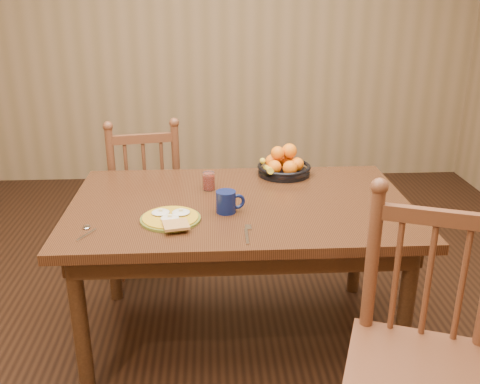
{
  "coord_description": "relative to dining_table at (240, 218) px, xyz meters",
  "views": [
    {
      "loc": [
        -0.13,
        -2.34,
        1.7
      ],
      "look_at": [
        0.0,
        0.0,
        0.8
      ],
      "focal_mm": 40.0,
      "sensor_mm": 36.0,
      "label": 1
    }
  ],
  "objects": [
    {
      "name": "room",
      "position": [
        0.0,
        0.0,
        0.68
      ],
      "size": [
        4.52,
        5.02,
        2.72
      ],
      "color": "black",
      "rests_on": "ground"
    },
    {
      "name": "dining_table",
      "position": [
        0.0,
        0.0,
        0.0
      ],
      "size": [
        1.6,
        1.0,
        0.75
      ],
      "color": "black",
      "rests_on": "ground"
    },
    {
      "name": "chair_far",
      "position": [
        -0.54,
        0.75,
        -0.19
      ],
      "size": [
        0.51,
        0.5,
        0.98
      ],
      "rotation": [
        0.0,
        0.0,
        3.31
      ],
      "color": "#502B18",
      "rests_on": "ground"
    },
    {
      "name": "chair_near",
      "position": [
        0.57,
        -0.89,
        -0.15
      ],
      "size": [
        0.62,
        0.6,
        1.07
      ],
      "rotation": [
        0.0,
        0.0,
        -0.36
      ],
      "color": "#502B18",
      "rests_on": "ground"
    },
    {
      "name": "breakfast_plate",
      "position": [
        -0.31,
        -0.2,
        0.1
      ],
      "size": [
        0.26,
        0.3,
        0.04
      ],
      "color": "#59601E",
      "rests_on": "dining_table"
    },
    {
      "name": "fork",
      "position": [
        0.01,
        -0.35,
        0.09
      ],
      "size": [
        0.03,
        0.18,
        0.0
      ],
      "rotation": [
        0.0,
        0.0,
        -0.01
      ],
      "color": "silver",
      "rests_on": "dining_table"
    },
    {
      "name": "spoon",
      "position": [
        -0.66,
        -0.28,
        0.09
      ],
      "size": [
        0.06,
        0.15,
        0.01
      ],
      "rotation": [
        0.0,
        0.0,
        -0.47
      ],
      "color": "silver",
      "rests_on": "dining_table"
    },
    {
      "name": "coffee_mug",
      "position": [
        -0.07,
        -0.12,
        0.14
      ],
      "size": [
        0.13,
        0.09,
        0.1
      ],
      "color": "#0A133A",
      "rests_on": "dining_table"
    },
    {
      "name": "juice_glass",
      "position": [
        -0.15,
        0.17,
        0.13
      ],
      "size": [
        0.06,
        0.06,
        0.09
      ],
      "color": "silver",
      "rests_on": "dining_table"
    },
    {
      "name": "fruit_bowl",
      "position": [
        0.26,
        0.38,
        0.14
      ],
      "size": [
        0.29,
        0.29,
        0.17
      ],
      "color": "black",
      "rests_on": "dining_table"
    }
  ]
}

